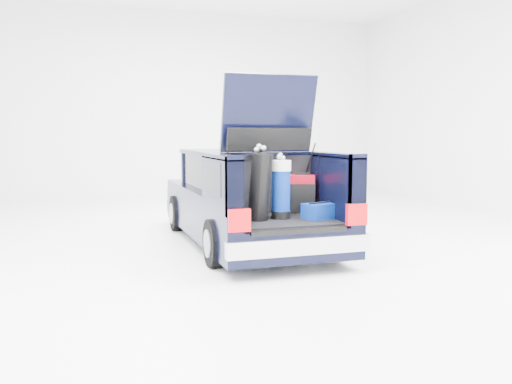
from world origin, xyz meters
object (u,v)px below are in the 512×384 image
object	(u,v)px
car	(244,199)
red_suitcase	(302,194)
black_golf_bag	(260,186)
blue_golf_bag	(281,189)
blue_duffel	(320,211)

from	to	relation	value
car	red_suitcase	world-z (taller)	car
car	black_golf_bag	xyz separation A→B (m)	(-0.28, -1.63, 0.36)
car	black_golf_bag	size ratio (longest dim) A/B	4.84
car	black_golf_bag	distance (m)	1.70
car	blue_golf_bag	bearing A→B (deg)	-88.74
blue_duffel	blue_golf_bag	bearing A→B (deg)	140.91
red_suitcase	black_golf_bag	xyz separation A→B (m)	(-0.76, -0.44, 0.17)
blue_golf_bag	blue_duffel	world-z (taller)	blue_golf_bag
red_suitcase	black_golf_bag	size ratio (longest dim) A/B	0.58
blue_golf_bag	blue_duffel	distance (m)	0.58
blue_golf_bag	red_suitcase	bearing A→B (deg)	23.30
blue_golf_bag	blue_duffel	size ratio (longest dim) A/B	1.77
blue_golf_bag	blue_duffel	xyz separation A→B (m)	(0.47, -0.18, -0.29)
black_golf_bag	blue_duffel	distance (m)	0.85
red_suitcase	black_golf_bag	world-z (taller)	black_golf_bag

